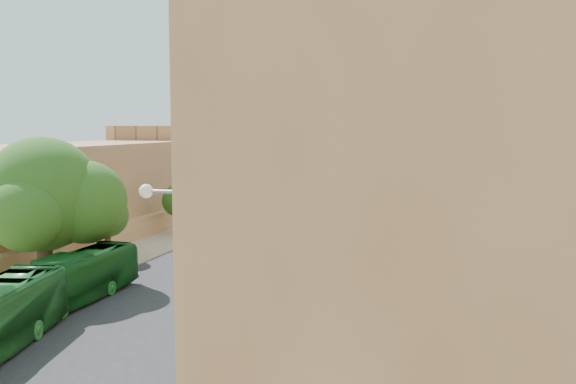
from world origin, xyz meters
The scene contains 34 objects.
ground centered at (0.00, 0.00, 0.00)m, with size 260.00×260.00×0.00m, color brown.
road_surface centered at (0.00, 30.00, 0.01)m, with size 14.00×140.00×0.01m, color black.
sidewalk_east centered at (9.50, 30.00, 0.01)m, with size 5.00×140.00×0.01m, color tan.
sidewalk_west centered at (-9.50, 30.00, 0.01)m, with size 5.00×140.00×0.01m, color tan.
kerb_east centered at (7.00, 30.00, 0.06)m, with size 0.25×140.00×0.12m, color tan.
kerb_west centered at (-7.00, 30.00, 0.06)m, with size 0.25×140.00×0.12m, color tan.
townhouse_a centered at (15.95, -3.00, 6.41)m, with size 9.00×14.00×16.40m.
townhouse_b centered at (15.95, 11.00, 5.66)m, with size 9.00×14.00×14.90m.
townhouse_c centered at (15.95, 25.00, 6.91)m, with size 9.00×14.00×17.40m.
townhouse_d centered at (15.95, 39.00, 6.16)m, with size 9.00×14.00×15.90m.
corner_block centered at (16.50, -16.50, 7.91)m, with size 9.20×10.20×15.70m.
west_wall centered at (-12.50, 20.00, 0.90)m, with size 1.00×40.00×1.80m, color #AF7D4F.
west_building_low centered at (-18.00, 18.00, 4.20)m, with size 10.00×28.00×8.40m, color #9B6D44.
west_building_mid centered at (-18.00, 44.00, 5.00)m, with size 10.00×22.00×10.00m, color tan.
church centered at (0.00, 78.61, 9.52)m, with size 28.00×22.50×36.30m.
ficus_tree centered at (-9.42, 4.01, 5.54)m, with size 9.37×8.62×9.37m.
street_tree_a centered at (-10.00, 12.00, 3.30)m, with size 3.21×3.21×4.94m.
street_tree_b centered at (-10.00, 24.00, 3.10)m, with size 3.01×3.01×4.63m.
street_tree_c centered at (-10.00, 36.00, 3.28)m, with size 3.19×3.19×4.91m.
street_tree_d centered at (-10.00, 48.00, 3.78)m, with size 3.67×3.67×5.64m.
streetlamp centered at (7.72, -12.00, 5.20)m, with size 2.11×0.44×8.22m.
red_truck centered at (2.91, 10.19, 1.57)m, with size 3.57×6.44×3.57m.
olive_pickup centered at (4.03, 21.03, 0.81)m, with size 2.76×4.31×1.65m.
bus_green_north centered at (-5.35, 1.00, 1.44)m, with size 2.42×10.35×2.88m, color #115419.
bus_red_east centered at (4.00, 11.63, 1.29)m, with size 2.17×9.26×2.58m, color #AE0601.
bus_cream_east centered at (4.00, 31.96, 1.40)m, with size 2.34×10.02×2.79m, color #C0B299.
car_blue_a centered at (-2.25, 10.66, 0.54)m, with size 1.27×3.15×1.07m, color #3B72C1.
car_white_a centered at (-1.04, 31.00, 0.66)m, with size 1.39×3.98×1.31m, color silver.
car_cream centered at (1.00, 28.51, 0.59)m, with size 1.96×4.26×1.18m, color #B8A993.
car_dkblue centered at (-5.00, 46.95, 0.71)m, with size 1.99×4.91×1.42m, color #1A1852.
car_white_b centered at (2.20, 45.88, 0.69)m, with size 1.62×4.03×1.37m, color white.
car_blue_b centered at (-3.34, 61.72, 0.70)m, with size 1.48×4.25×1.40m, color #4D6DB4.
pedestrian_a centered at (8.44, 4.57, 0.86)m, with size 0.63×0.41×1.72m, color black.
pedestrian_c centered at (9.88, 11.18, 0.98)m, with size 1.15×0.48×1.97m, color #363741.
Camera 1 is at (16.08, -29.70, 10.02)m, focal length 40.00 mm.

